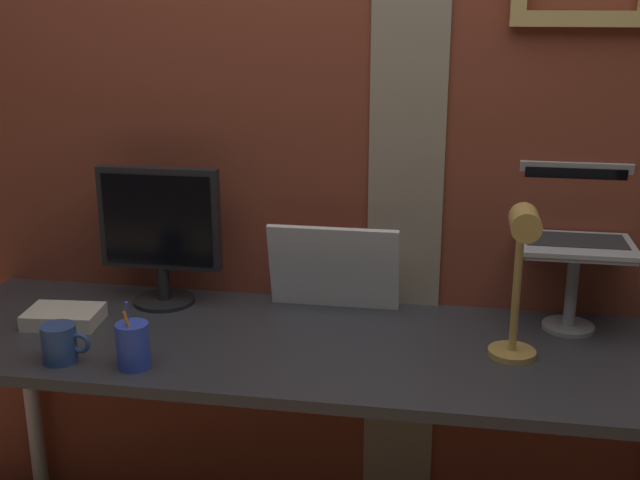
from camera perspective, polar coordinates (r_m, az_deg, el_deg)
The scene contains 10 objects.
brick_wall_back at distance 2.34m, azimuth 4.21°, elevation 6.60°, with size 3.73×0.16×2.44m.
desk at distance 2.16m, azimuth -0.46°, elevation -9.04°, with size 2.10×0.65×0.77m.
monitor at distance 2.36m, azimuth -11.34°, elevation 0.90°, with size 0.36×0.18×0.41m.
laptop_stand at distance 2.25m, azimuth 17.59°, elevation -2.33°, with size 0.28×0.22×0.23m.
laptop at distance 2.28m, azimuth 17.67°, elevation 1.30°, with size 0.30×0.28×0.21m.
whiteboard_panel at distance 2.29m, azimuth 0.97°, elevation -2.00°, with size 0.37×0.02×0.26m, color white.
desk_lamp at distance 1.96m, azimuth 14.08°, elevation -1.89°, with size 0.12×0.20×0.41m.
pen_cup at distance 2.01m, azimuth -13.18°, elevation -7.31°, with size 0.08×0.08×0.18m.
coffee_mug at distance 2.10m, azimuth -18.02°, elevation -7.02°, with size 0.12×0.09×0.10m.
paper_clutter_stack at distance 2.34m, azimuth -17.78°, elevation -5.23°, with size 0.20×0.14×0.04m, color silver.
Camera 1 is at (0.22, -1.82, 1.64)m, focal length 44.92 mm.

